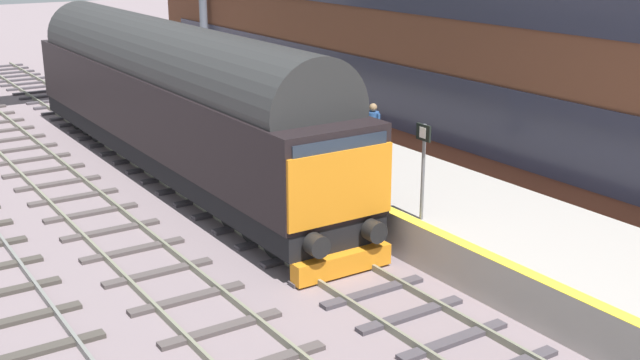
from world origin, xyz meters
name	(u,v)px	position (x,y,z in m)	size (l,w,h in m)	color
ground_plane	(258,224)	(0.00, 0.00, 0.00)	(140.00, 140.00, 0.00)	gray
track_main	(258,222)	(0.00, 0.00, 0.05)	(2.50, 60.00, 0.15)	gray
track_adjacent_west	(133,250)	(-3.35, 0.00, 0.06)	(2.50, 60.00, 0.15)	gray
station_platform	(371,183)	(3.60, 0.00, 0.50)	(4.00, 44.00, 1.01)	#A6A19A
diesel_locomotive	(170,95)	(0.00, 5.33, 2.48)	(2.74, 18.50, 4.68)	black
platform_number_sign	(423,158)	(1.95, -4.05, 2.44)	(0.10, 0.44, 2.18)	slate
waiting_passenger	(373,127)	(3.89, 0.35, 1.99)	(0.39, 0.50, 1.64)	#2B352E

